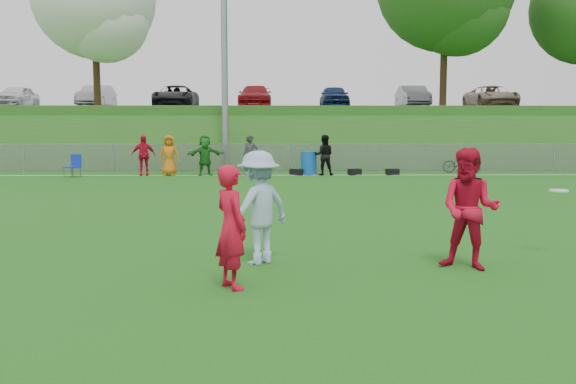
{
  "coord_description": "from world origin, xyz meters",
  "views": [
    {
      "loc": [
        -0.57,
        -8.95,
        2.24
      ],
      "look_at": [
        -0.42,
        0.5,
        1.2
      ],
      "focal_mm": 40.0,
      "sensor_mm": 36.0,
      "label": 1
    }
  ],
  "objects_px": {
    "recycling_bin": "(309,163)",
    "bicycle": "(462,163)",
    "player_blue": "(259,208)",
    "frisbee": "(559,191)",
    "player_red_center": "(470,209)",
    "player_red_left": "(231,227)"
  },
  "relations": [
    {
      "from": "player_red_center",
      "to": "recycling_bin",
      "type": "xyz_separation_m",
      "value": [
        -1.59,
        17.65,
        -0.43
      ]
    },
    {
      "from": "player_blue",
      "to": "frisbee",
      "type": "xyz_separation_m",
      "value": [
        5.01,
        0.56,
        0.2
      ]
    },
    {
      "from": "player_blue",
      "to": "bicycle",
      "type": "xyz_separation_m",
      "value": [
        8.38,
        17.93,
        -0.46
      ]
    },
    {
      "from": "player_red_center",
      "to": "recycling_bin",
      "type": "relative_size",
      "value": 1.86
    },
    {
      "from": "player_red_center",
      "to": "recycling_bin",
      "type": "height_order",
      "value": "player_red_center"
    },
    {
      "from": "player_blue",
      "to": "frisbee",
      "type": "bearing_deg",
      "value": 144.0
    },
    {
      "from": "player_red_center",
      "to": "player_red_left",
      "type": "bearing_deg",
      "value": -134.5
    },
    {
      "from": "player_red_left",
      "to": "bicycle",
      "type": "bearing_deg",
      "value": -56.93
    },
    {
      "from": "player_red_center",
      "to": "bicycle",
      "type": "height_order",
      "value": "player_red_center"
    },
    {
      "from": "player_red_center",
      "to": "frisbee",
      "type": "height_order",
      "value": "player_red_center"
    },
    {
      "from": "frisbee",
      "to": "recycling_bin",
      "type": "xyz_separation_m",
      "value": [
        -3.39,
        16.64,
        -0.6
      ]
    },
    {
      "from": "recycling_bin",
      "to": "bicycle",
      "type": "relative_size",
      "value": 0.61
    },
    {
      "from": "player_blue",
      "to": "recycling_bin",
      "type": "bearing_deg",
      "value": -137.78
    },
    {
      "from": "bicycle",
      "to": "frisbee",
      "type": "bearing_deg",
      "value": -161.86
    },
    {
      "from": "player_blue",
      "to": "recycling_bin",
      "type": "relative_size",
      "value": 1.79
    },
    {
      "from": "recycling_bin",
      "to": "bicycle",
      "type": "xyz_separation_m",
      "value": [
        6.76,
        0.73,
        -0.07
      ]
    },
    {
      "from": "player_blue",
      "to": "frisbee",
      "type": "distance_m",
      "value": 5.04
    },
    {
      "from": "recycling_bin",
      "to": "bicycle",
      "type": "bearing_deg",
      "value": 6.19
    },
    {
      "from": "player_red_left",
      "to": "bicycle",
      "type": "height_order",
      "value": "player_red_left"
    },
    {
      "from": "player_red_left",
      "to": "bicycle",
      "type": "relative_size",
      "value": 1.02
    },
    {
      "from": "recycling_bin",
      "to": "bicycle",
      "type": "distance_m",
      "value": 6.8
    },
    {
      "from": "recycling_bin",
      "to": "bicycle",
      "type": "height_order",
      "value": "recycling_bin"
    }
  ]
}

